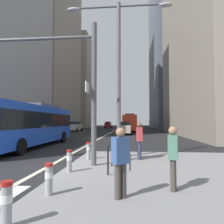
{
  "coord_description": "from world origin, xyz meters",
  "views": [
    {
      "loc": [
        3.58,
        -8.36,
        1.95
      ],
      "look_at": [
        0.79,
        21.54,
        3.36
      ],
      "focal_mm": 32.61,
      "sensor_mm": 36.0,
      "label": 1
    }
  ],
  "objects_px": {
    "bollard_right": "(69,160)",
    "pedestrian_waiting": "(139,139)",
    "city_bus_red_distant": "(130,122)",
    "car_oncoming_mid": "(75,126)",
    "city_bus_blue_oncoming": "(32,123)",
    "car_receding_near": "(125,128)",
    "car_receding_far": "(127,125)",
    "bollard_front": "(6,201)",
    "bollard_left": "(49,177)",
    "city_bus_red_receding": "(130,122)",
    "car_oncoming_far": "(108,125)",
    "pedestrian_far": "(120,159)",
    "street_lamp_post": "(119,57)",
    "traffic_signal_gantry": "(52,72)",
    "bollard_back": "(88,150)",
    "pedestrian_walking": "(173,155)"
  },
  "relations": [
    {
      "from": "city_bus_blue_oncoming",
      "to": "city_bus_red_receding",
      "type": "relative_size",
      "value": 1.07
    },
    {
      "from": "bollard_front",
      "to": "bollard_right",
      "type": "bearing_deg",
      "value": 91.18
    },
    {
      "from": "bollard_right",
      "to": "bollard_back",
      "type": "relative_size",
      "value": 0.96
    },
    {
      "from": "city_bus_red_distant",
      "to": "car_oncoming_mid",
      "type": "height_order",
      "value": "city_bus_red_distant"
    },
    {
      "from": "city_bus_red_distant",
      "to": "traffic_signal_gantry",
      "type": "bearing_deg",
      "value": -93.48
    },
    {
      "from": "city_bus_red_receding",
      "to": "car_oncoming_far",
      "type": "bearing_deg",
      "value": 108.2
    },
    {
      "from": "city_bus_red_distant",
      "to": "bollard_left",
      "type": "xyz_separation_m",
      "value": [
        -1.82,
        -55.25,
        -1.25
      ]
    },
    {
      "from": "car_receding_far",
      "to": "pedestrian_far",
      "type": "height_order",
      "value": "car_receding_far"
    },
    {
      "from": "traffic_signal_gantry",
      "to": "street_lamp_post",
      "type": "xyz_separation_m",
      "value": [
        2.74,
        1.97,
        1.2
      ]
    },
    {
      "from": "bollard_front",
      "to": "pedestrian_far",
      "type": "relative_size",
      "value": 0.47
    },
    {
      "from": "bollard_left",
      "to": "bollard_back",
      "type": "distance_m",
      "value": 4.76
    },
    {
      "from": "street_lamp_post",
      "to": "bollard_front",
      "type": "relative_size",
      "value": 10.24
    },
    {
      "from": "city_bus_red_distant",
      "to": "pedestrian_waiting",
      "type": "distance_m",
      "value": 50.34
    },
    {
      "from": "city_bus_red_receding",
      "to": "pedestrian_far",
      "type": "relative_size",
      "value": 6.7
    },
    {
      "from": "city_bus_red_distant",
      "to": "bollard_left",
      "type": "relative_size",
      "value": 14.88
    },
    {
      "from": "city_bus_red_receding",
      "to": "bollard_left",
      "type": "distance_m",
      "value": 35.38
    },
    {
      "from": "bollard_front",
      "to": "pedestrian_waiting",
      "type": "bearing_deg",
      "value": 68.64
    },
    {
      "from": "car_receding_near",
      "to": "bollard_back",
      "type": "relative_size",
      "value": 5.18
    },
    {
      "from": "car_receding_far",
      "to": "pedestrian_waiting",
      "type": "height_order",
      "value": "car_receding_far"
    },
    {
      "from": "street_lamp_post",
      "to": "pedestrian_waiting",
      "type": "relative_size",
      "value": 4.52
    },
    {
      "from": "city_bus_red_distant",
      "to": "traffic_signal_gantry",
      "type": "xyz_separation_m",
      "value": [
        -3.15,
        -51.82,
        2.24
      ]
    },
    {
      "from": "pedestrian_walking",
      "to": "bollard_left",
      "type": "bearing_deg",
      "value": -168.64
    },
    {
      "from": "car_receding_near",
      "to": "street_lamp_post",
      "type": "height_order",
      "value": "street_lamp_post"
    },
    {
      "from": "city_bus_red_distant",
      "to": "car_oncoming_mid",
      "type": "relative_size",
      "value": 2.49
    },
    {
      "from": "car_receding_far",
      "to": "pedestrian_walking",
      "type": "xyz_separation_m",
      "value": [
        2.0,
        -44.5,
        0.09
      ]
    },
    {
      "from": "bollard_front",
      "to": "bollard_back",
      "type": "relative_size",
      "value": 0.96
    },
    {
      "from": "city_bus_blue_oncoming",
      "to": "bollard_front",
      "type": "height_order",
      "value": "city_bus_blue_oncoming"
    },
    {
      "from": "city_bus_red_receding",
      "to": "bollard_right",
      "type": "bearing_deg",
      "value": -93.62
    },
    {
      "from": "city_bus_blue_oncoming",
      "to": "pedestrian_walking",
      "type": "relative_size",
      "value": 7.07
    },
    {
      "from": "car_oncoming_far",
      "to": "pedestrian_walking",
      "type": "distance_m",
      "value": 55.61
    },
    {
      "from": "pedestrian_walking",
      "to": "city_bus_red_receding",
      "type": "bearing_deg",
      "value": 92.01
    },
    {
      "from": "city_bus_red_receding",
      "to": "bollard_front",
      "type": "relative_size",
      "value": 14.22
    },
    {
      "from": "car_oncoming_far",
      "to": "car_oncoming_mid",
      "type": "bearing_deg",
      "value": -101.17
    },
    {
      "from": "city_bus_red_distant",
      "to": "car_oncoming_far",
      "type": "xyz_separation_m",
      "value": [
        -6.61,
        0.42,
        -0.85
      ]
    },
    {
      "from": "bollard_left",
      "to": "bollard_right",
      "type": "distance_m",
      "value": 2.29
    },
    {
      "from": "car_receding_near",
      "to": "bollard_right",
      "type": "relative_size",
      "value": 5.37
    },
    {
      "from": "bollard_front",
      "to": "pedestrian_far",
      "type": "distance_m",
      "value": 2.45
    },
    {
      "from": "bollard_front",
      "to": "city_bus_red_receding",
      "type": "bearing_deg",
      "value": 86.87
    },
    {
      "from": "bollard_right",
      "to": "pedestrian_waiting",
      "type": "bearing_deg",
      "value": 45.42
    },
    {
      "from": "car_receding_near",
      "to": "street_lamp_post",
      "type": "xyz_separation_m",
      "value": [
        0.26,
        -20.15,
        4.29
      ]
    },
    {
      "from": "city_bus_red_receding",
      "to": "pedestrian_waiting",
      "type": "bearing_deg",
      "value": -89.04
    },
    {
      "from": "car_receding_near",
      "to": "city_bus_red_receding",
      "type": "bearing_deg",
      "value": 85.57
    },
    {
      "from": "car_oncoming_far",
      "to": "bollard_back",
      "type": "relative_size",
      "value": 5.15
    },
    {
      "from": "city_bus_red_distant",
      "to": "traffic_signal_gantry",
      "type": "relative_size",
      "value": 1.93
    },
    {
      "from": "bollard_back",
      "to": "pedestrian_walking",
      "type": "height_order",
      "value": "pedestrian_walking"
    },
    {
      "from": "city_bus_blue_oncoming",
      "to": "car_receding_near",
      "type": "distance_m",
      "value": 16.78
    },
    {
      "from": "car_oncoming_mid",
      "to": "pedestrian_walking",
      "type": "distance_m",
      "value": 35.85
    },
    {
      "from": "car_receding_far",
      "to": "bollard_front",
      "type": "xyz_separation_m",
      "value": [
        -1.23,
        -46.66,
        -0.4
      ]
    },
    {
      "from": "car_receding_far",
      "to": "traffic_signal_gantry",
      "type": "distance_m",
      "value": 41.88
    },
    {
      "from": "city_bus_blue_oncoming",
      "to": "city_bus_red_receding",
      "type": "height_order",
      "value": "same"
    }
  ]
}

